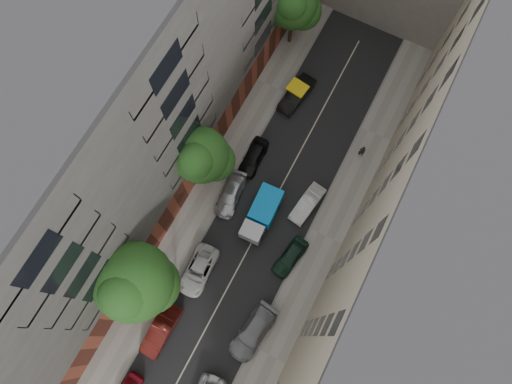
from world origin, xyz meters
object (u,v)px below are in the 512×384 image
Objects in this scene: tree_near at (135,284)px; tree_mid at (201,158)px; tarp_truck at (262,214)px; car_left_2 at (199,270)px; pedestrian at (362,151)px; car_right_1 at (253,332)px; car_right_3 at (307,204)px; car_left_3 at (231,195)px; lamp_post at (167,273)px; car_left_4 at (253,157)px; tree_far at (294,6)px; car_right_2 at (290,257)px; car_left_1 at (161,330)px; car_left_5 at (297,94)px.

tree_near reaches higher than tree_mid.
tarp_truck is 1.10× the size of car_left_2.
tarp_truck is 10.91m from pedestrian.
car_left_2 is 6.79m from car_right_1.
tarp_truck reaches higher than car_right_3.
car_right_1 is at bearing -77.34° from car_right_3.
lamp_post is (-0.60, -8.63, 3.67)m from car_left_3.
car_left_4 is 0.53× the size of tree_far.
car_right_3 is (-0.76, 4.92, 0.01)m from car_right_2.
tree_far is at bearing 96.40° from car_left_1.
tree_mid is at bearing -126.87° from car_left_4.
car_right_2 is (7.03, -6.60, -0.04)m from car_left_4.
tree_mid is (-0.73, 10.73, -0.47)m from tree_near.
tree_mid reaches higher than car_right_1.
car_right_1 is at bearing -45.13° from tree_mid.
car_left_2 is 1.19× the size of car_right_2.
car_right_3 is at bearing 52.45° from pedestrian.
car_left_4 is 13.24m from lamp_post.
tree_far is 14.37m from pedestrian.
tree_near reaches higher than car_left_5.
car_right_3 is at bearing -58.57° from tree_far.
car_left_5 is at bearing 98.94° from tarp_truck.
tree_far is at bearing 117.62° from car_right_1.
car_left_1 is 5.61m from car_left_2.
car_left_2 is 0.68× the size of lamp_post.
tarp_truck is at bearing 63.21° from tree_near.
car_right_2 is 0.45× the size of tree_mid.
car_left_2 is at bearing 45.16° from pedestrian.
car_left_2 is (0.28, 5.60, -0.11)m from car_left_1.
car_left_1 is 16.22m from car_right_3.
car_right_1 is 14.64m from tree_mid.
car_left_1 is at bearing -146.16° from car_right_1.
tree_near is at bearing -113.56° from car_right_3.
tarp_truck reaches higher than pedestrian.
tarp_truck is 12.37m from car_left_5.
car_left_3 is 1.09× the size of car_right_3.
car_left_3 is 0.88× the size of car_right_1.
car_right_1 is 0.53× the size of tree_near.
car_left_2 is 11.04m from car_right_3.
car_left_4 is 1.06× the size of car_right_2.
tree_near is (-1.85, -14.51, 5.71)m from car_left_4.
car_left_3 is at bearing 27.47° from pedestrian.
car_left_3 is 0.47× the size of tree_near.
lamp_post is at bearing -85.67° from tree_far.
car_right_3 is at bearing 39.69° from tarp_truck.
tree_near reaches higher than tarp_truck.
lamp_post is (1.12, 1.79, -2.10)m from tree_near.
car_left_3 is 1.08× the size of car_left_4.
car_left_5 is 1.12× the size of car_right_3.
car_left_4 is (-0.67, 11.20, 0.06)m from car_left_2.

